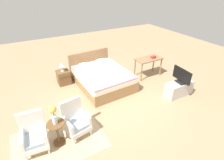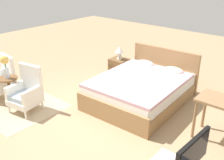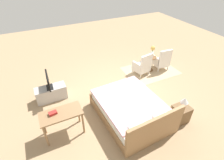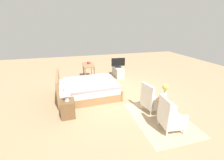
{
  "view_description": "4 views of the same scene",
  "coord_description": "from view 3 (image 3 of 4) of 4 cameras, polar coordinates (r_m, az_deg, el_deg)",
  "views": [
    {
      "loc": [
        -2.19,
        -3.89,
        3.4
      ],
      "look_at": [
        -0.06,
        -0.02,
        0.81
      ],
      "focal_mm": 28.0,
      "sensor_mm": 36.0,
      "label": 1
    },
    {
      "loc": [
        2.92,
        -3.15,
        2.74
      ],
      "look_at": [
        0.1,
        0.17,
        0.82
      ],
      "focal_mm": 42.0,
      "sensor_mm": 36.0,
      "label": 2
    },
    {
      "loc": [
        2.18,
        4.09,
        3.92
      ],
      "look_at": [
        0.17,
        -0.09,
        0.58
      ],
      "focal_mm": 28.0,
      "sensor_mm": 36.0,
      "label": 3
    },
    {
      "loc": [
        -5.09,
        1.6,
        2.59
      ],
      "look_at": [
        0.02,
        0.18,
        0.6
      ],
      "focal_mm": 24.0,
      "sensor_mm": 36.0,
      "label": 4
    }
  ],
  "objects": [
    {
      "name": "side_table",
      "position": [
        7.28,
        12.55,
        5.73
      ],
      "size": [
        0.4,
        0.4,
        0.61
      ],
      "color": "brown",
      "rests_on": "ground_plane"
    },
    {
      "name": "nightstand",
      "position": [
        5.39,
        21.44,
        -10.23
      ],
      "size": [
        0.44,
        0.41,
        0.52
      ],
      "color": "brown",
      "rests_on": "ground_plane"
    },
    {
      "name": "armchair_by_window_left",
      "position": [
        7.5,
        15.96,
        6.07
      ],
      "size": [
        0.59,
        0.59,
        0.92
      ],
      "color": "white",
      "rests_on": "floor_rug"
    },
    {
      "name": "tv_flatscreen",
      "position": [
        5.78,
        -20.14,
        -0.32
      ],
      "size": [
        0.22,
        0.71,
        0.49
      ],
      "color": "black",
      "rests_on": "tv_stand"
    },
    {
      "name": "floor_rug",
      "position": [
        7.45,
        12.39,
        3.04
      ],
      "size": [
        2.1,
        1.5,
        0.01
      ],
      "color": "tan",
      "rests_on": "ground_plane"
    },
    {
      "name": "tv_stand",
      "position": [
        6.06,
        -19.19,
        -4.07
      ],
      "size": [
        0.96,
        0.4,
        0.48
      ],
      "color": "#B7B2AD",
      "rests_on": "ground_plane"
    },
    {
      "name": "ground_plane",
      "position": [
        6.08,
        1.81,
        -4.52
      ],
      "size": [
        16.0,
        16.0,
        0.0
      ],
      "primitive_type": "plane",
      "color": "#A38460"
    },
    {
      "name": "armchair_by_window_right",
      "position": [
        6.96,
        9.92,
        4.55
      ],
      "size": [
        0.63,
        0.63,
        0.92
      ],
      "color": "white",
      "rests_on": "floor_rug"
    },
    {
      "name": "vanity_desk",
      "position": [
        4.64,
        -16.17,
        -11.27
      ],
      "size": [
        1.04,
        0.52,
        0.75
      ],
      "color": "#8E6B47",
      "rests_on": "ground_plane"
    },
    {
      "name": "bed",
      "position": [
        5.11,
        6.37,
        -9.73
      ],
      "size": [
        1.76,
        2.24,
        0.96
      ],
      "color": "#997047",
      "rests_on": "ground_plane"
    },
    {
      "name": "book_stack",
      "position": [
        4.56,
        -18.75,
        -10.19
      ],
      "size": [
        0.21,
        0.16,
        0.07
      ],
      "color": "#AD2823",
      "rests_on": "vanity_desk"
    },
    {
      "name": "table_lamp",
      "position": [
        5.08,
        22.59,
        -6.46
      ],
      "size": [
        0.22,
        0.22,
        0.33
      ],
      "color": "silver",
      "rests_on": "nightstand"
    },
    {
      "name": "flower_vase",
      "position": [
        7.05,
        13.1,
        9.4
      ],
      "size": [
        0.17,
        0.17,
        0.48
      ],
      "color": "silver",
      "rests_on": "side_table"
    }
  ]
}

